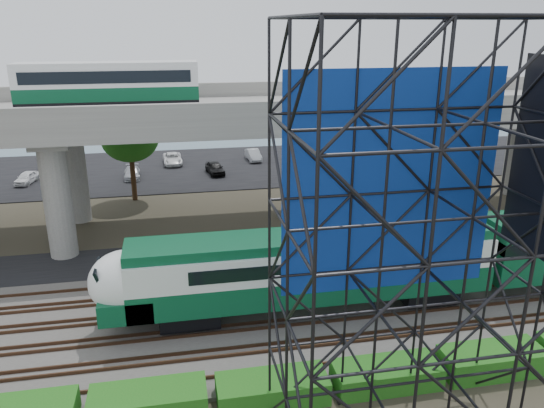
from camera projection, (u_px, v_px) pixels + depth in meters
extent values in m
plane|color=#474233|center=(236.00, 344.00, 25.89)|extent=(140.00, 140.00, 0.00)
cube|color=slate|center=(231.00, 321.00, 27.71)|extent=(90.00, 12.00, 0.20)
cube|color=black|center=(216.00, 256.00, 35.64)|extent=(90.00, 5.00, 0.08)
cube|color=black|center=(197.00, 168.00, 57.49)|extent=(90.00, 18.00, 0.08)
cube|color=slate|center=(188.00, 130.00, 77.95)|extent=(140.00, 40.00, 0.03)
cube|color=#472D1E|center=(243.00, 373.00, 23.27)|extent=(90.00, 0.08, 0.16)
cube|color=#472D1E|center=(239.00, 354.00, 24.60)|extent=(90.00, 0.08, 0.16)
cube|color=#472D1E|center=(237.00, 347.00, 25.13)|extent=(90.00, 0.08, 0.16)
cube|color=#472D1E|center=(234.00, 331.00, 26.46)|extent=(90.00, 0.08, 0.16)
cube|color=#472D1E|center=(232.00, 325.00, 26.99)|extent=(90.00, 0.08, 0.16)
cube|color=#472D1E|center=(229.00, 311.00, 28.32)|extent=(90.00, 0.08, 0.16)
cube|color=#472D1E|center=(228.00, 306.00, 28.84)|extent=(90.00, 0.08, 0.16)
cube|color=#472D1E|center=(225.00, 293.00, 30.18)|extent=(90.00, 0.08, 0.16)
cube|color=#472D1E|center=(224.00, 289.00, 30.70)|extent=(90.00, 0.08, 0.16)
cube|color=#472D1E|center=(222.00, 277.00, 32.04)|extent=(90.00, 0.08, 0.16)
cube|color=black|center=(190.00, 313.00, 27.11)|extent=(3.00, 2.20, 0.90)
cube|color=black|center=(426.00, 290.00, 29.43)|extent=(3.00, 2.20, 0.90)
cube|color=#0A4C2C|center=(313.00, 282.00, 27.90)|extent=(19.00, 3.00, 1.40)
cube|color=white|center=(314.00, 256.00, 27.43)|extent=(19.00, 3.00, 1.50)
cube|color=#0A4C2C|center=(314.00, 239.00, 27.11)|extent=(19.00, 2.60, 0.50)
cube|color=black|center=(332.00, 254.00, 27.59)|extent=(15.00, 3.06, 0.70)
ellipsoid|color=white|center=(126.00, 282.00, 25.91)|extent=(3.60, 3.00, 3.20)
cube|color=#0A4C2C|center=(128.00, 301.00, 26.25)|extent=(2.60, 3.00, 1.10)
cube|color=black|center=(101.00, 274.00, 25.56)|extent=(0.48, 2.00, 1.09)
cube|color=#9E9B93|center=(205.00, 115.00, 37.99)|extent=(80.00, 12.00, 1.20)
cube|color=#9E9B93|center=(211.00, 112.00, 32.28)|extent=(80.00, 0.50, 1.10)
cube|color=#9E9B93|center=(200.00, 90.00, 42.97)|extent=(80.00, 0.50, 1.10)
cylinder|color=#9E9B93|center=(58.00, 200.00, 34.44)|extent=(1.80, 1.80, 8.00)
cylinder|color=#9E9B93|center=(75.00, 172.00, 40.95)|extent=(1.80, 1.80, 8.00)
cube|color=#9E9B93|center=(60.00, 133.00, 36.50)|extent=(2.40, 9.00, 0.60)
cylinder|color=#9E9B93|center=(351.00, 183.00, 38.00)|extent=(1.80, 1.80, 8.00)
cylinder|color=#9E9B93|center=(324.00, 160.00, 44.51)|extent=(1.80, 1.80, 8.00)
cube|color=#9E9B93|center=(338.00, 123.00, 40.06)|extent=(2.40, 9.00, 0.60)
cylinder|color=#9E9B93|center=(516.00, 151.00, 47.72)|extent=(1.80, 1.80, 8.00)
cube|color=black|center=(111.00, 105.00, 36.54)|extent=(12.00, 2.50, 0.70)
cube|color=#0A4C2C|center=(110.00, 93.00, 36.28)|extent=(12.00, 2.50, 0.90)
cube|color=white|center=(108.00, 76.00, 35.92)|extent=(12.00, 2.50, 1.30)
cube|color=black|center=(108.00, 76.00, 35.91)|extent=(11.00, 2.56, 0.80)
cube|color=white|center=(107.00, 64.00, 35.67)|extent=(12.00, 2.40, 0.30)
cube|color=navy|center=(391.00, 184.00, 19.23)|extent=(8.10, 0.08, 8.25)
cube|color=#166116|center=(149.00, 403.00, 20.99)|extent=(4.60, 1.80, 1.15)
cube|color=#166116|center=(272.00, 389.00, 21.90)|extent=(4.60, 1.80, 1.03)
cube|color=#166116|center=(386.00, 375.00, 22.79)|extent=(4.60, 1.80, 1.01)
cube|color=#166116|center=(492.00, 361.00, 23.67)|extent=(4.60, 1.80, 1.12)
cylinder|color=#382314|center=(402.00, 201.00, 39.23)|extent=(0.44, 0.44, 4.80)
ellipsoid|color=#166116|center=(405.00, 159.00, 38.20)|extent=(4.94, 4.94, 4.18)
cylinder|color=#382314|center=(133.00, 174.00, 46.36)|extent=(0.44, 0.44, 4.80)
ellipsoid|color=#166116|center=(130.00, 138.00, 45.33)|extent=(4.94, 4.94, 4.18)
imported|color=white|center=(27.00, 178.00, 51.54)|extent=(2.04, 3.53, 1.13)
imported|color=#A6AAAE|center=(56.00, 164.00, 56.50)|extent=(1.49, 3.69, 1.19)
imported|color=#AFB1B8|center=(132.00, 173.00, 53.33)|extent=(1.65, 3.78, 1.08)
imported|color=white|center=(173.00, 159.00, 58.69)|extent=(2.16, 4.37, 1.19)
imported|color=black|center=(215.00, 168.00, 54.79)|extent=(2.06, 3.91, 1.27)
imported|color=#A5A9AD|center=(253.00, 155.00, 60.30)|extent=(1.54, 3.80, 1.23)
imported|color=white|center=(313.00, 163.00, 56.65)|extent=(2.48, 4.57, 1.26)
imported|color=#989A9F|center=(329.00, 152.00, 61.92)|extent=(2.37, 4.19, 1.10)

